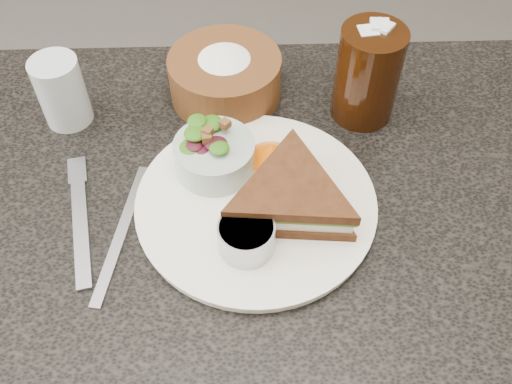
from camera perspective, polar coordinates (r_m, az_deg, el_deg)
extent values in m
cube|color=black|center=(1.06, -2.65, -14.30)|extent=(1.00, 0.70, 0.75)
cylinder|color=white|center=(0.74, 0.00, -1.13)|extent=(0.31, 0.31, 0.01)
cylinder|color=#9FA2A8|center=(0.67, -0.97, -4.50)|extent=(0.09, 0.09, 0.04)
cone|color=#FF6B06|center=(0.77, 1.52, 4.08)|extent=(0.09, 0.09, 0.03)
cube|color=#9B9EA8|center=(0.75, -17.14, -3.22)|extent=(0.06, 0.19, 0.01)
cube|color=#999A9E|center=(0.74, -13.28, -3.91)|extent=(0.05, 0.21, 0.00)
cylinder|color=silver|center=(0.86, -18.87, 9.50)|extent=(0.08, 0.08, 0.10)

